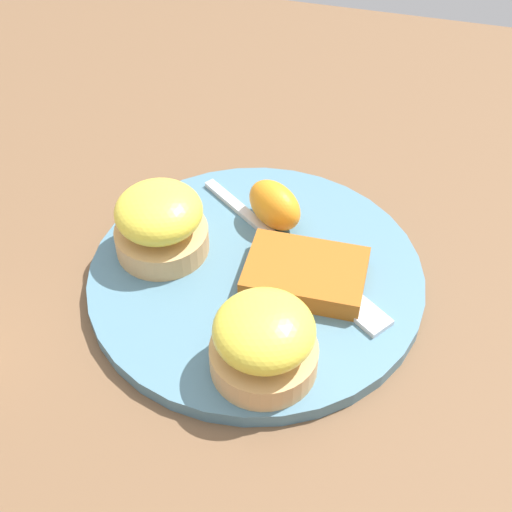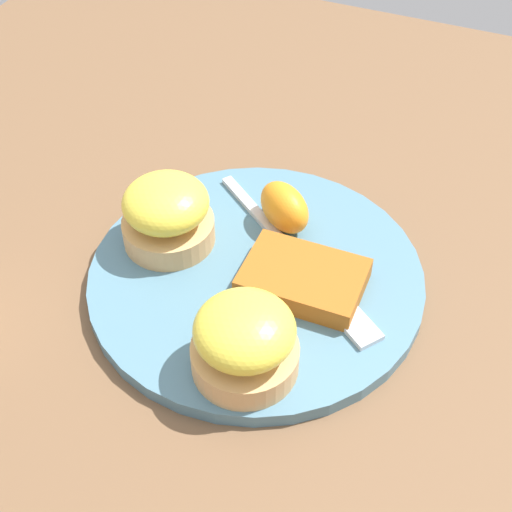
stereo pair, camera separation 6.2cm
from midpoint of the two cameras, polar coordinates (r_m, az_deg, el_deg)
name	(u,v)px [view 2 (the right image)]	position (r m, az deg, el deg)	size (l,w,h in m)	color
ground_plane	(256,283)	(0.64, 2.75, -2.28)	(1.10, 1.10, 0.00)	brown
plate	(256,277)	(0.64, 2.77, -1.85)	(0.30, 0.30, 0.01)	slate
sandwich_benedict_left	(167,214)	(0.64, -4.42, 3.25)	(0.08, 0.08, 0.07)	tan
sandwich_benedict_right	(245,341)	(0.54, 2.37, -6.99)	(0.08, 0.08, 0.07)	tan
hashbrown_patty	(303,279)	(0.61, 6.66, -1.99)	(0.10, 0.07, 0.02)	#9F561A
orange_wedge	(284,207)	(0.66, 4.96, 3.78)	(0.06, 0.04, 0.04)	orange
fork	(302,264)	(0.64, 6.44, -0.75)	(0.21, 0.16, 0.00)	silver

